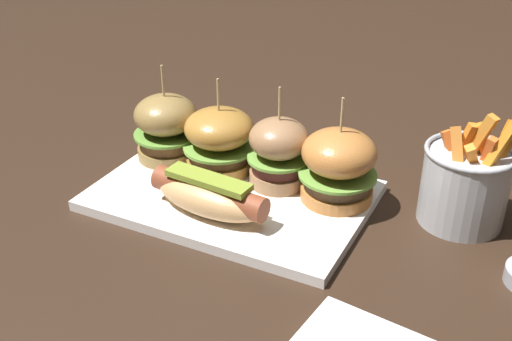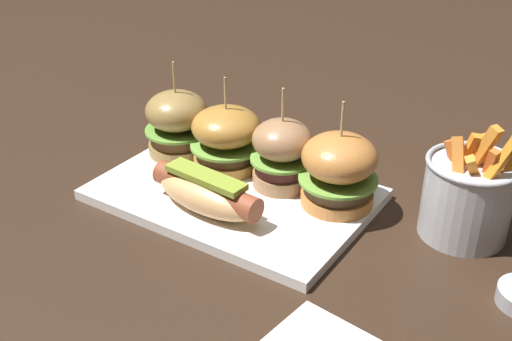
{
  "view_description": "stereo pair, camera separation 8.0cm",
  "coord_description": "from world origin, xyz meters",
  "px_view_note": "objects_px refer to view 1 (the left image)",
  "views": [
    {
      "loc": [
        0.35,
        -0.63,
        0.44
      ],
      "look_at": [
        0.04,
        0.0,
        0.05
      ],
      "focal_mm": 44.4,
      "sensor_mm": 36.0,
      "label": 1
    },
    {
      "loc": [
        0.42,
        -0.59,
        0.44
      ],
      "look_at": [
        0.04,
        0.0,
        0.05
      ],
      "focal_mm": 44.4,
      "sensor_mm": 36.0,
      "label": 2
    }
  ],
  "objects_px": {
    "slider_far_right": "(338,165)",
    "slider_far_left": "(166,126)",
    "platter_main": "(232,196)",
    "fries_bucket": "(465,183)",
    "hot_dog": "(212,196)",
    "slider_center_right": "(279,152)",
    "slider_center_left": "(219,139)"
  },
  "relations": [
    {
      "from": "slider_far_right",
      "to": "fries_bucket",
      "type": "bearing_deg",
      "value": 15.45
    },
    {
      "from": "slider_center_left",
      "to": "hot_dog",
      "type": "bearing_deg",
      "value": -64.76
    },
    {
      "from": "fries_bucket",
      "to": "platter_main",
      "type": "bearing_deg",
      "value": -162.76
    },
    {
      "from": "platter_main",
      "to": "fries_bucket",
      "type": "xyz_separation_m",
      "value": [
        0.28,
        0.09,
        0.05
      ]
    },
    {
      "from": "slider_far_right",
      "to": "slider_center_left",
      "type": "bearing_deg",
      "value": 178.8
    },
    {
      "from": "platter_main",
      "to": "slider_center_left",
      "type": "height_order",
      "value": "slider_center_left"
    },
    {
      "from": "hot_dog",
      "to": "fries_bucket",
      "type": "xyz_separation_m",
      "value": [
        0.27,
        0.15,
        0.01
      ]
    },
    {
      "from": "slider_far_left",
      "to": "slider_far_right",
      "type": "bearing_deg",
      "value": 0.05
    },
    {
      "from": "slider_far_left",
      "to": "slider_center_left",
      "type": "height_order",
      "value": "slider_far_left"
    },
    {
      "from": "slider_center_right",
      "to": "fries_bucket",
      "type": "xyz_separation_m",
      "value": [
        0.23,
        0.04,
        -0.01
      ]
    },
    {
      "from": "platter_main",
      "to": "slider_far_left",
      "type": "xyz_separation_m",
      "value": [
        -0.13,
        0.04,
        0.06
      ]
    },
    {
      "from": "slider_center_right",
      "to": "slider_far_right",
      "type": "xyz_separation_m",
      "value": [
        0.08,
        -0.0,
        0.0
      ]
    },
    {
      "from": "slider_center_right",
      "to": "fries_bucket",
      "type": "distance_m",
      "value": 0.24
    },
    {
      "from": "platter_main",
      "to": "hot_dog",
      "type": "relative_size",
      "value": 2.21
    },
    {
      "from": "platter_main",
      "to": "slider_far_right",
      "type": "relative_size",
      "value": 2.52
    },
    {
      "from": "platter_main",
      "to": "slider_center_left",
      "type": "bearing_deg",
      "value": 133.17
    },
    {
      "from": "fries_bucket",
      "to": "slider_center_right",
      "type": "bearing_deg",
      "value": -170.34
    },
    {
      "from": "slider_far_right",
      "to": "slider_far_left",
      "type": "bearing_deg",
      "value": -179.95
    },
    {
      "from": "platter_main",
      "to": "slider_far_left",
      "type": "relative_size",
      "value": 2.53
    },
    {
      "from": "slider_far_left",
      "to": "slider_far_right",
      "type": "height_order",
      "value": "same"
    },
    {
      "from": "hot_dog",
      "to": "slider_far_right",
      "type": "relative_size",
      "value": 1.14
    },
    {
      "from": "slider_center_right",
      "to": "slider_far_left",
      "type": "bearing_deg",
      "value": -179.38
    },
    {
      "from": "platter_main",
      "to": "fries_bucket",
      "type": "relative_size",
      "value": 2.37
    },
    {
      "from": "platter_main",
      "to": "slider_center_left",
      "type": "distance_m",
      "value": 0.08
    },
    {
      "from": "platter_main",
      "to": "slider_far_left",
      "type": "height_order",
      "value": "slider_far_left"
    },
    {
      "from": "slider_center_right",
      "to": "hot_dog",
      "type": "bearing_deg",
      "value": -110.81
    },
    {
      "from": "slider_far_left",
      "to": "slider_far_right",
      "type": "relative_size",
      "value": 1.0
    },
    {
      "from": "platter_main",
      "to": "slider_center_left",
      "type": "relative_size",
      "value": 2.65
    },
    {
      "from": "hot_dog",
      "to": "slider_far_left",
      "type": "xyz_separation_m",
      "value": [
        -0.14,
        0.1,
        0.02
      ]
    },
    {
      "from": "hot_dog",
      "to": "slider_far_right",
      "type": "xyz_separation_m",
      "value": [
        0.12,
        0.1,
        0.02
      ]
    },
    {
      "from": "hot_dog",
      "to": "slider_far_right",
      "type": "distance_m",
      "value": 0.16
    },
    {
      "from": "hot_dog",
      "to": "fries_bucket",
      "type": "height_order",
      "value": "fries_bucket"
    }
  ]
}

